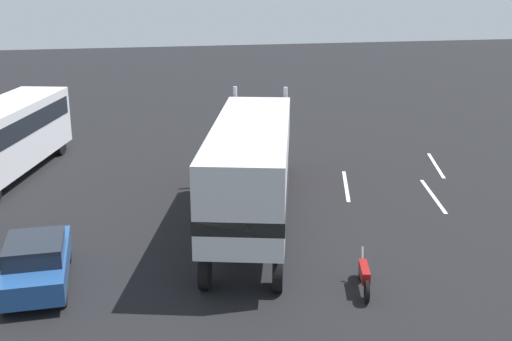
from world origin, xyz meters
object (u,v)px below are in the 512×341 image
object	(u,v)px
person_bystander	(205,172)
parked_car	(37,261)
parked_bus	(2,135)
semi_truck	(253,160)
motorcycle	(364,276)

from	to	relation	value
person_bystander	parked_car	bearing A→B (deg)	141.67
parked_bus	parked_car	size ratio (longest dim) A/B	2.54
semi_truck	motorcycle	xyz separation A→B (m)	(-6.01, -2.14, -2.04)
person_bystander	parked_car	xyz separation A→B (m)	(-7.85, 6.21, -0.09)
semi_truck	parked_bus	bearing A→B (deg)	51.07
semi_truck	person_bystander	distance (m)	4.70
parked_bus	motorcycle	distance (m)	18.86
parked_car	motorcycle	xyz separation A→B (m)	(-2.38, -9.61, -0.33)
parked_bus	motorcycle	world-z (taller)	parked_bus
person_bystander	parked_bus	size ratio (longest dim) A/B	0.14
parked_bus	semi_truck	bearing A→B (deg)	-128.93
semi_truck	parked_car	world-z (taller)	semi_truck
motorcycle	person_bystander	bearing A→B (deg)	18.41
parked_car	motorcycle	size ratio (longest dim) A/B	2.15
semi_truck	parked_bus	xyz separation A→B (m)	(8.20, 10.15, -0.46)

